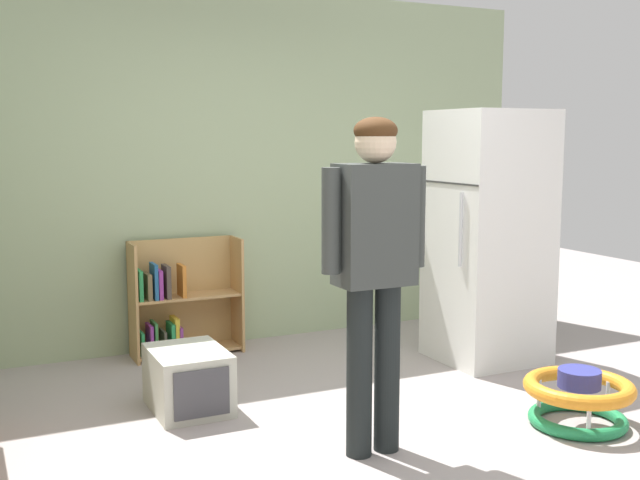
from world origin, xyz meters
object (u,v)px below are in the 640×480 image
object	(u,v)px
standing_person	(374,255)
pet_carrier	(188,380)
refrigerator	(488,237)
baby_walker	(578,398)
bookshelf	(178,305)

from	to	relation	value
standing_person	pet_carrier	size ratio (longest dim) A/B	3.06
refrigerator	standing_person	bearing A→B (deg)	-144.68
baby_walker	pet_carrier	distance (m)	2.22
baby_walker	bookshelf	bearing A→B (deg)	124.65
refrigerator	standing_person	world-z (taller)	refrigerator
standing_person	baby_walker	distance (m)	1.50
refrigerator	standing_person	xyz separation A→B (m)	(-1.56, -1.10, 0.13)
bookshelf	standing_person	world-z (taller)	standing_person
bookshelf	standing_person	size ratio (longest dim) A/B	0.50
standing_person	pet_carrier	distance (m)	1.47
refrigerator	baby_walker	distance (m)	1.51
baby_walker	pet_carrier	world-z (taller)	pet_carrier
bookshelf	refrigerator	bearing A→B (deg)	-28.53
baby_walker	pet_carrier	size ratio (longest dim) A/B	1.09
pet_carrier	refrigerator	bearing A→B (deg)	2.45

